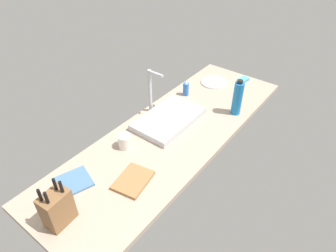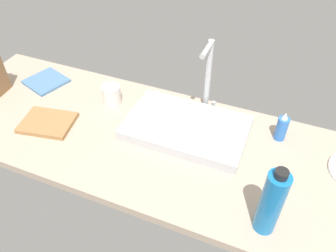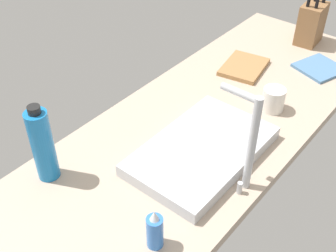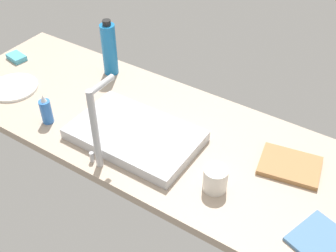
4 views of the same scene
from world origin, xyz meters
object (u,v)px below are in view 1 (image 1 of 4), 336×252
at_px(dinner_plate, 214,82).
at_px(water_bottle, 237,98).
at_px(soap_bottle, 186,89).
at_px(dish_sponge, 243,80).
at_px(coffee_mug, 125,141).
at_px(faucet, 151,89).
at_px(knife_block, 57,208).
at_px(dish_towel, 74,182).
at_px(sink_basin, 169,119).
at_px(cutting_board, 133,180).

bearing_deg(dinner_plate, water_bottle, -129.70).
xyz_separation_m(soap_bottle, dish_sponge, (0.46, -0.25, -0.04)).
bearing_deg(coffee_mug, dinner_plate, -1.54).
bearing_deg(dinner_plate, soap_bottle, 164.83).
height_order(faucet, dish_sponge, faucet).
bearing_deg(faucet, dinner_plate, -12.98).
relative_size(knife_block, dinner_plate, 1.16).
bearing_deg(dish_towel, dish_sponge, -8.04).
relative_size(soap_bottle, coffee_mug, 1.47).
distance_m(sink_basin, cutting_board, 0.56).
distance_m(soap_bottle, coffee_mug, 0.71).
xyz_separation_m(knife_block, water_bottle, (1.28, -0.23, 0.03)).
bearing_deg(water_bottle, knife_block, 169.57).
xyz_separation_m(dinner_plate, dish_sponge, (0.17, -0.17, 0.01)).
relative_size(cutting_board, dish_towel, 1.21).
relative_size(knife_block, water_bottle, 0.94).
distance_m(sink_basin, coffee_mug, 0.37).
height_order(water_bottle, dish_sponge, water_bottle).
height_order(knife_block, coffee_mug, knife_block).
xyz_separation_m(sink_basin, faucet, (0.02, 0.17, 0.16)).
bearing_deg(faucet, cutting_board, -148.89).
bearing_deg(dish_sponge, cutting_board, -178.92).
relative_size(sink_basin, soap_bottle, 3.71).
relative_size(dish_towel, dish_sponge, 1.87).
bearing_deg(cutting_board, knife_block, 165.08).
distance_m(cutting_board, soap_bottle, 0.93).
bearing_deg(dinner_plate, dish_sponge, -45.04).
height_order(sink_basin, water_bottle, water_bottle).
height_order(faucet, water_bottle, faucet).
distance_m(faucet, water_bottle, 0.58).
bearing_deg(sink_basin, knife_block, -175.50).
bearing_deg(sink_basin, soap_bottle, 16.50).
bearing_deg(soap_bottle, sink_basin, -163.50).
xyz_separation_m(soap_bottle, dish_towel, (-1.08, -0.03, -0.05)).
bearing_deg(soap_bottle, water_bottle, -88.10).
bearing_deg(knife_block, dish_sponge, -7.42).
xyz_separation_m(sink_basin, coffee_mug, (-0.36, 0.05, 0.02)).
bearing_deg(dish_sponge, water_bottle, -160.43).
bearing_deg(dinner_plate, sink_basin, -177.79).
bearing_deg(dinner_plate, coffee_mug, 178.46).
relative_size(knife_block, dish_sponge, 2.69).
distance_m(faucet, coffee_mug, 0.43).
distance_m(faucet, dish_towel, 0.78).
height_order(knife_block, dinner_plate, knife_block).
height_order(cutting_board, dish_sponge, dish_sponge).
xyz_separation_m(knife_block, coffee_mug, (0.55, 0.12, -0.05)).
xyz_separation_m(faucet, dinner_plate, (0.61, -0.14, -0.17)).
bearing_deg(cutting_board, dish_towel, 128.70).
distance_m(sink_basin, water_bottle, 0.48).
bearing_deg(soap_bottle, dish_sponge, -28.54).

